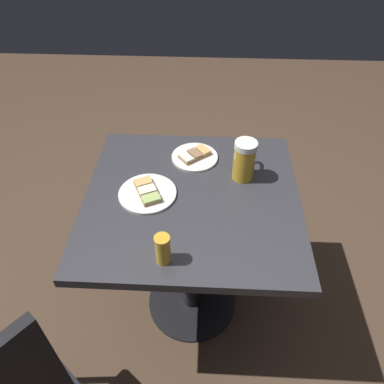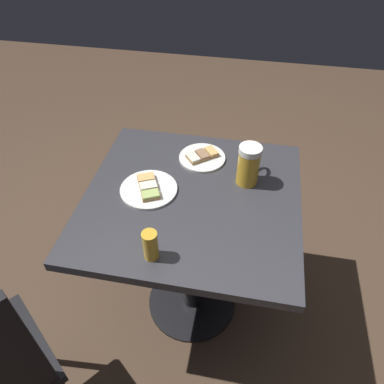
{
  "view_description": "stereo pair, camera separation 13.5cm",
  "coord_description": "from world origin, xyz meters",
  "px_view_note": "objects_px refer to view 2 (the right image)",
  "views": [
    {
      "loc": [
        -0.98,
        -0.05,
        1.7
      ],
      "look_at": [
        0.0,
        0.0,
        0.77
      ],
      "focal_mm": 34.29,
      "sensor_mm": 36.0,
      "label": 1
    },
    {
      "loc": [
        -0.97,
        -0.18,
        1.7
      ],
      "look_at": [
        0.0,
        0.0,
        0.77
      ],
      "focal_mm": 34.29,
      "sensor_mm": 36.0,
      "label": 2
    }
  ],
  "objects_px": {
    "plate_near": "(202,157)",
    "beer_mug": "(249,164)",
    "plate_far": "(149,189)",
    "beer_glass_small": "(150,245)"
  },
  "relations": [
    {
      "from": "plate_near",
      "to": "beer_mug",
      "type": "bearing_deg",
      "value": -118.33
    },
    {
      "from": "plate_near",
      "to": "plate_far",
      "type": "xyz_separation_m",
      "value": [
        -0.23,
        0.17,
        -0.0
      ]
    },
    {
      "from": "plate_far",
      "to": "beer_glass_small",
      "type": "height_order",
      "value": "beer_glass_small"
    },
    {
      "from": "plate_near",
      "to": "plate_far",
      "type": "bearing_deg",
      "value": 143.9
    },
    {
      "from": "plate_near",
      "to": "beer_mug",
      "type": "distance_m",
      "value": 0.23
    },
    {
      "from": "beer_glass_small",
      "to": "plate_far",
      "type": "bearing_deg",
      "value": 17.34
    },
    {
      "from": "plate_near",
      "to": "beer_glass_small",
      "type": "bearing_deg",
      "value": 171.81
    },
    {
      "from": "plate_far",
      "to": "beer_mug",
      "type": "xyz_separation_m",
      "value": [
        0.12,
        -0.36,
        0.07
      ]
    },
    {
      "from": "beer_mug",
      "to": "plate_near",
      "type": "bearing_deg",
      "value": 61.67
    },
    {
      "from": "plate_far",
      "to": "beer_mug",
      "type": "height_order",
      "value": "beer_mug"
    }
  ]
}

